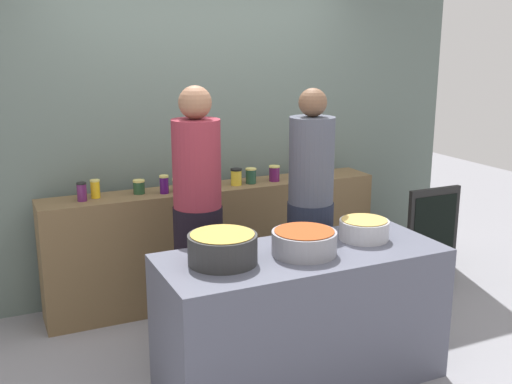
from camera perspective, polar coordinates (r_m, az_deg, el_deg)
name	(u,v)px	position (r m, az deg, el deg)	size (l,w,h in m)	color
ground	(278,357)	(4.19, 2.08, -15.15)	(12.00, 12.00, 0.00)	gray
storefront_wall	(199,108)	(5.02, -5.33, 7.78)	(4.80, 0.12, 3.00)	slate
display_shelf	(217,242)	(4.93, -3.68, -4.70)	(2.70, 0.36, 0.93)	brown
prep_table	(301,317)	(3.76, 4.24, -11.60)	(1.70, 0.70, 0.84)	#505363
preserve_jar_0	(82,192)	(4.51, -15.95, 0.03)	(0.07, 0.07, 0.13)	#5A2054
preserve_jar_1	(95,189)	(4.57, -14.78, 0.30)	(0.07, 0.07, 0.13)	yellow
preserve_jar_2	(139,187)	(4.63, -10.87, 0.48)	(0.09, 0.09, 0.11)	#224629
preserve_jar_3	(164,184)	(4.60, -8.57, 0.71)	(0.07, 0.07, 0.14)	#42105C
preserve_jar_4	(177,185)	(4.65, -7.37, 0.65)	(0.07, 0.07, 0.10)	brown
preserve_jar_5	(209,181)	(4.73, -4.40, 1.01)	(0.08, 0.08, 0.11)	#5D8F1B
preserve_jar_6	(236,177)	(4.81, -1.86, 1.44)	(0.09, 0.09, 0.13)	gold
preserve_jar_7	(251,176)	(4.87, -0.48, 1.52)	(0.09, 0.09, 0.12)	#214733
preserve_jar_8	(274,173)	(4.95, 1.72, 1.75)	(0.09, 0.09, 0.13)	#57174B
preserve_jar_9	(317,166)	(5.25, 5.75, 2.46)	(0.07, 0.07, 0.13)	#AE2B10
cooking_pot_left	(223,249)	(3.40, -3.14, -5.29)	(0.39, 0.39, 0.17)	#2D2D2D
cooking_pot_center	(304,242)	(3.55, 4.51, -4.72)	(0.38, 0.38, 0.14)	gray
cooking_pot_right	(364,229)	(3.86, 10.05, -3.46)	(0.31, 0.31, 0.13)	#B7B7BC
cook_with_tongs	(198,228)	(4.15, -5.43, -3.35)	(0.33, 0.33, 1.76)	black
cook_in_cap	(310,225)	(4.25, 5.06, -3.09)	(0.32, 0.32, 1.74)	#1D2231
chalkboard_sign	(432,237)	(5.33, 16.13, -4.09)	(0.50, 0.05, 0.86)	black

